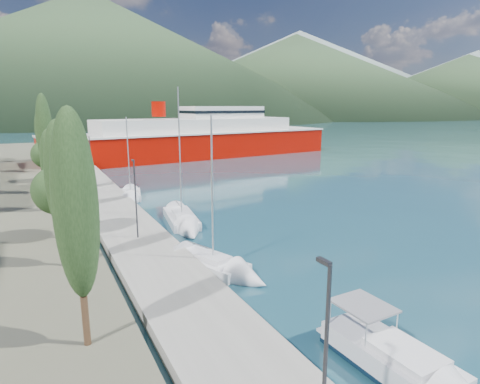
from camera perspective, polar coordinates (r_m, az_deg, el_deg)
ground at (r=137.48m, az=-20.81°, el=6.89°), size 1400.00×1400.00×0.00m
quay at (r=43.93m, az=-17.90°, el=-2.15°), size 5.00×88.00×0.80m
hills_far at (r=656.72m, az=-14.19°, el=17.65°), size 1480.00×900.00×180.00m
hills_near at (r=406.74m, az=-11.42°, el=17.37°), size 1010.00×520.00×115.00m
tree_row at (r=47.12m, az=-25.62°, el=4.75°), size 3.70×66.32×11.53m
lamp_posts at (r=32.53m, az=-15.05°, el=-0.21°), size 0.15×48.71×6.06m
motor_cruiser at (r=18.34m, az=24.06°, el=-23.31°), size 2.62×8.16×2.98m
sailboat_near at (r=26.51m, az=-1.48°, el=-11.21°), size 4.91×8.08×11.16m
sailboat_mid at (r=36.31m, az=-7.73°, el=-4.75°), size 3.81×9.58×13.41m
sailboat_far at (r=48.06m, az=-15.28°, el=-0.91°), size 3.73×7.45×10.48m
ferry at (r=87.26m, az=-5.95°, el=7.46°), size 62.81×19.74×12.26m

